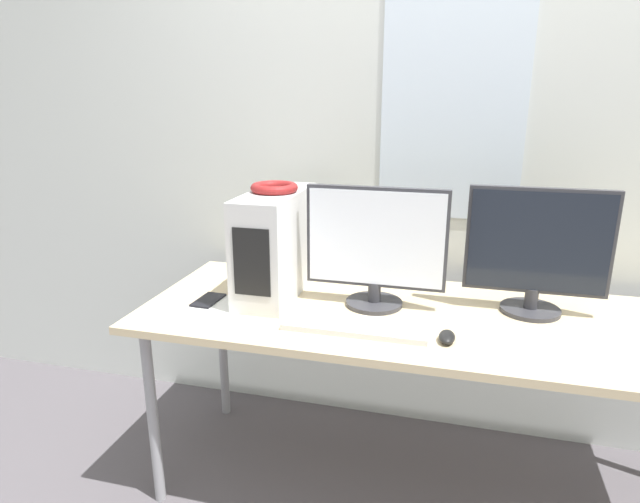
# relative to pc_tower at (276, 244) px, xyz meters

# --- Properties ---
(wall_back) EXTENTS (8.00, 0.07, 2.70)m
(wall_back) POSITION_rel_pc_tower_xyz_m (0.59, 0.44, 0.40)
(wall_back) COLOR silver
(wall_back) RESTS_ON ground_plane
(desk) EXTENTS (2.06, 0.77, 0.75)m
(desk) POSITION_rel_pc_tower_xyz_m (0.59, -0.07, -0.25)
(desk) COLOR #D1BA8E
(desk) RESTS_ON ground_plane
(pc_tower) EXTENTS (0.19, 0.50, 0.40)m
(pc_tower) POSITION_rel_pc_tower_xyz_m (0.00, 0.00, 0.00)
(pc_tower) COLOR silver
(pc_tower) RESTS_ON desk
(headphones) EXTENTS (0.18, 0.18, 0.03)m
(headphones) POSITION_rel_pc_tower_xyz_m (0.00, 0.00, 0.22)
(headphones) COLOR maroon
(headphones) RESTS_ON pc_tower
(monitor_main) EXTENTS (0.51, 0.21, 0.44)m
(monitor_main) POSITION_rel_pc_tower_xyz_m (0.39, -0.03, 0.03)
(monitor_main) COLOR #333338
(monitor_main) RESTS_ON desk
(monitor_right_near) EXTENTS (0.49, 0.21, 0.45)m
(monitor_right_near) POSITION_rel_pc_tower_xyz_m (0.95, 0.05, 0.03)
(monitor_right_near) COLOR #333338
(monitor_right_near) RESTS_ON desk
(keyboard) EXTENTS (0.48, 0.15, 0.02)m
(keyboard) POSITION_rel_pc_tower_xyz_m (0.37, -0.26, -0.19)
(keyboard) COLOR silver
(keyboard) RESTS_ON desk
(mouse) EXTENTS (0.05, 0.09, 0.03)m
(mouse) POSITION_rel_pc_tower_xyz_m (0.67, -0.28, -0.19)
(mouse) COLOR black
(mouse) RESTS_ON desk
(cell_phone) EXTENTS (0.09, 0.15, 0.01)m
(cell_phone) POSITION_rel_pc_tower_xyz_m (-0.22, -0.16, -0.20)
(cell_phone) COLOR black
(cell_phone) RESTS_ON desk
(paper_sheet_left) EXTENTS (0.25, 0.32, 0.00)m
(paper_sheet_left) POSITION_rel_pc_tower_xyz_m (-0.16, -0.23, -0.20)
(paper_sheet_left) COLOR white
(paper_sheet_left) RESTS_ON desk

